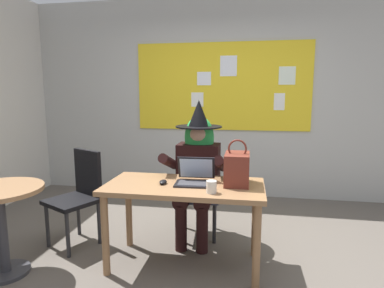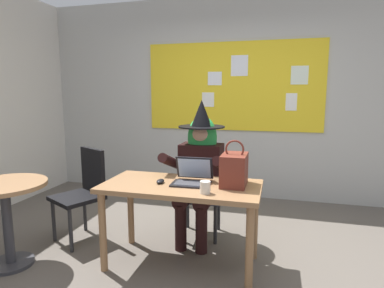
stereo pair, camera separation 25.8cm
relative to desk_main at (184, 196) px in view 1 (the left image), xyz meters
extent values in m
plane|color=#5B544C|center=(0.13, -0.05, -0.62)|extent=(24.00, 24.00, 0.00)
cube|color=#B2B2AD|center=(0.13, 2.06, 0.76)|extent=(5.57, 0.10, 2.76)
cube|color=yellow|center=(0.13, 2.00, 0.93)|extent=(2.40, 0.02, 1.20)
cube|color=white|center=(-0.21, 1.99, 0.75)|extent=(0.17, 0.01, 0.20)
cube|color=white|center=(1.00, 1.99, 1.08)|extent=(0.22, 0.01, 0.24)
cube|color=white|center=(-0.12, 1.99, 1.05)|extent=(0.19, 0.01, 0.18)
cube|color=white|center=(0.22, 1.99, 1.21)|extent=(0.23, 0.01, 0.27)
cube|color=white|center=(0.91, 1.99, 0.73)|extent=(0.14, 0.01, 0.23)
cube|color=#8E6642|center=(0.00, 0.00, 0.08)|extent=(1.32, 0.65, 0.04)
cylinder|color=#8E6642|center=(-0.60, -0.27, -0.28)|extent=(0.06, 0.06, 0.68)
cylinder|color=#8E6642|center=(0.60, -0.26, -0.28)|extent=(0.06, 0.06, 0.68)
cylinder|color=#8E6642|center=(-0.60, 0.26, -0.28)|extent=(0.06, 0.06, 0.68)
cylinder|color=#8E6642|center=(0.60, 0.27, -0.28)|extent=(0.06, 0.06, 0.68)
cube|color=#2D3347|center=(0.02, 0.60, -0.20)|extent=(0.45, 0.45, 0.04)
cube|color=#2D3347|center=(0.01, 0.79, 0.05)|extent=(0.38, 0.07, 0.45)
cylinder|color=#262628|center=(0.21, 0.45, -0.42)|extent=(0.04, 0.04, 0.40)
cylinder|color=#262628|center=(-0.13, 0.42, -0.42)|extent=(0.04, 0.04, 0.40)
cylinder|color=#262628|center=(0.18, 0.79, -0.42)|extent=(0.04, 0.04, 0.40)
cylinder|color=#262628|center=(-0.16, 0.76, -0.42)|extent=(0.04, 0.04, 0.40)
cylinder|color=black|center=(0.12, 0.24, -0.40)|extent=(0.11, 0.11, 0.44)
cylinder|color=black|center=(-0.08, 0.25, -0.40)|extent=(0.11, 0.11, 0.44)
cylinder|color=black|center=(0.12, 0.41, -0.15)|extent=(0.16, 0.42, 0.15)
cylinder|color=black|center=(-0.08, 0.42, -0.15)|extent=(0.16, 0.42, 0.15)
cube|color=black|center=(0.02, 0.62, 0.08)|extent=(0.42, 0.27, 0.52)
cylinder|color=black|center=(0.27, 0.39, 0.20)|extent=(0.10, 0.46, 0.24)
cylinder|color=black|center=(-0.23, 0.40, 0.20)|extent=(0.10, 0.46, 0.24)
sphere|color=#D1A889|center=(0.02, 0.62, 0.44)|extent=(0.20, 0.20, 0.20)
ellipsoid|color=green|center=(0.02, 0.65, 0.40)|extent=(0.30, 0.23, 0.44)
cylinder|color=black|center=(0.02, 0.62, 0.52)|extent=(0.46, 0.46, 0.01)
cone|color=black|center=(0.02, 0.62, 0.65)|extent=(0.21, 0.21, 0.27)
cube|color=black|center=(0.08, 0.00, 0.11)|extent=(0.33, 0.23, 0.01)
cube|color=#333338|center=(0.08, 0.00, 0.11)|extent=(0.28, 0.17, 0.00)
cube|color=black|center=(0.08, 0.14, 0.21)|extent=(0.32, 0.10, 0.20)
cube|color=#99B7E0|center=(0.08, 0.13, 0.21)|extent=(0.28, 0.08, 0.17)
ellipsoid|color=black|center=(-0.18, -0.02, 0.12)|extent=(0.06, 0.11, 0.03)
cube|color=maroon|center=(0.43, 0.08, 0.23)|extent=(0.20, 0.30, 0.26)
torus|color=maroon|center=(0.43, 0.08, 0.40)|extent=(0.16, 0.02, 0.16)
cylinder|color=silver|center=(0.25, -0.19, 0.15)|extent=(0.08, 0.08, 0.09)
cylinder|color=#333338|center=(-1.42, -0.40, -0.25)|extent=(0.08, 0.08, 0.67)
cylinder|color=#333338|center=(-1.42, -0.40, -0.60)|extent=(0.37, 0.37, 0.03)
cube|color=black|center=(-1.13, 0.17, -0.17)|extent=(0.56, 0.56, 0.04)
cube|color=black|center=(-1.04, 0.34, 0.07)|extent=(0.36, 0.21, 0.45)
cylinder|color=#262628|center=(-1.05, -0.06, -0.40)|extent=(0.04, 0.04, 0.42)
cylinder|color=#262628|center=(-1.36, 0.09, -0.40)|extent=(0.04, 0.04, 0.42)
cylinder|color=#262628|center=(-0.90, 0.24, -0.40)|extent=(0.04, 0.04, 0.42)
cylinder|color=#262628|center=(-1.20, 0.40, -0.40)|extent=(0.04, 0.04, 0.42)
camera|label=1|loc=(0.52, -2.56, 0.86)|focal=30.35mm
camera|label=2|loc=(0.77, -2.50, 0.86)|focal=30.35mm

